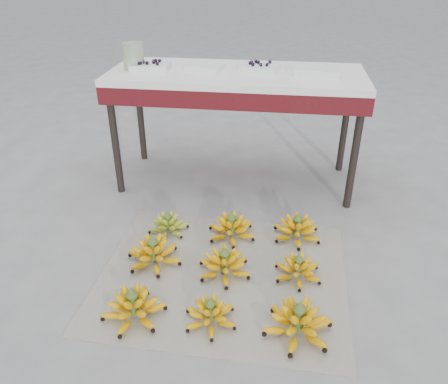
# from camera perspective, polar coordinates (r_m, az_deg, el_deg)

# --- Properties ---
(ground) EXTENTS (60.00, 60.00, 0.00)m
(ground) POSITION_cam_1_polar(r_m,az_deg,el_deg) (2.34, -1.90, -10.05)
(ground) COLOR slate
(ground) RESTS_ON ground
(newspaper_mat) EXTENTS (1.28, 1.08, 0.01)m
(newspaper_mat) POSITION_cam_1_polar(r_m,az_deg,el_deg) (2.30, -0.18, -10.77)
(newspaper_mat) COLOR white
(newspaper_mat) RESTS_ON ground
(bunch_front_left) EXTENTS (0.31, 0.31, 0.18)m
(bunch_front_left) POSITION_cam_1_polar(r_m,az_deg,el_deg) (2.07, -11.73, -14.51)
(bunch_front_left) COLOR #DFA700
(bunch_front_left) RESTS_ON newspaper_mat
(bunch_front_center) EXTENTS (0.30, 0.30, 0.15)m
(bunch_front_center) POSITION_cam_1_polar(r_m,az_deg,el_deg) (2.02, -1.79, -15.66)
(bunch_front_center) COLOR #DFA700
(bunch_front_center) RESTS_ON newspaper_mat
(bunch_front_right) EXTENTS (0.33, 0.33, 0.19)m
(bunch_front_right) POSITION_cam_1_polar(r_m,az_deg,el_deg) (1.99, 9.67, -16.43)
(bunch_front_right) COLOR #DFA700
(bunch_front_right) RESTS_ON newspaper_mat
(bunch_mid_left) EXTENTS (0.32, 0.32, 0.18)m
(bunch_mid_left) POSITION_cam_1_polar(r_m,az_deg,el_deg) (2.36, -9.13, -7.93)
(bunch_mid_left) COLOR #DFA700
(bunch_mid_left) RESTS_ON newspaper_mat
(bunch_mid_center) EXTENTS (0.34, 0.34, 0.17)m
(bunch_mid_center) POSITION_cam_1_polar(r_m,az_deg,el_deg) (2.26, 0.05, -9.46)
(bunch_mid_center) COLOR #DFA700
(bunch_mid_center) RESTS_ON newspaper_mat
(bunch_mid_right) EXTENTS (0.29, 0.29, 0.15)m
(bunch_mid_right) POSITION_cam_1_polar(r_m,az_deg,el_deg) (2.28, 9.63, -9.92)
(bunch_mid_right) COLOR #DFA700
(bunch_mid_right) RESTS_ON newspaper_mat
(bunch_back_left) EXTENTS (0.25, 0.25, 0.14)m
(bunch_back_left) POSITION_cam_1_polar(r_m,az_deg,el_deg) (2.60, -7.28, -4.28)
(bunch_back_left) COLOR olive
(bunch_back_left) RESTS_ON newspaper_mat
(bunch_back_center) EXTENTS (0.35, 0.35, 0.17)m
(bunch_back_center) POSITION_cam_1_polar(r_m,az_deg,el_deg) (2.53, 0.98, -4.74)
(bunch_back_center) COLOR #DFA700
(bunch_back_center) RESTS_ON newspaper_mat
(bunch_back_right) EXTENTS (0.36, 0.36, 0.17)m
(bunch_back_right) POSITION_cam_1_polar(r_m,az_deg,el_deg) (2.55, 9.50, -4.86)
(bunch_back_right) COLOR #DFA700
(bunch_back_right) RESTS_ON newspaper_mat
(vendor_table) EXTENTS (1.64, 0.66, 0.79)m
(vendor_table) POSITION_cam_1_polar(r_m,az_deg,el_deg) (2.93, 1.63, 13.77)
(vendor_table) COLOR black
(vendor_table) RESTS_ON ground
(tray_far_left) EXTENTS (0.25, 0.18, 0.06)m
(tray_far_left) POSITION_cam_1_polar(r_m,az_deg,el_deg) (2.98, -9.59, 15.90)
(tray_far_left) COLOR silver
(tray_far_left) RESTS_ON vendor_table
(tray_left) EXTENTS (0.25, 0.21, 0.04)m
(tray_left) POSITION_cam_1_polar(r_m,az_deg,el_deg) (2.93, -2.54, 15.93)
(tray_left) COLOR silver
(tray_left) RESTS_ON vendor_table
(tray_right) EXTENTS (0.27, 0.22, 0.06)m
(tray_right) POSITION_cam_1_polar(r_m,az_deg,el_deg) (2.92, 4.70, 15.91)
(tray_right) COLOR silver
(tray_right) RESTS_ON vendor_table
(tray_far_right) EXTENTS (0.29, 0.22, 0.04)m
(tray_far_right) POSITION_cam_1_polar(r_m,az_deg,el_deg) (2.88, 12.11, 15.19)
(tray_far_right) COLOR silver
(tray_far_right) RESTS_ON vendor_table
(glass_jar) EXTENTS (0.15, 0.15, 0.17)m
(glass_jar) POSITION_cam_1_polar(r_m,az_deg,el_deg) (2.99, -11.74, 16.98)
(glass_jar) COLOR beige
(glass_jar) RESTS_ON vendor_table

